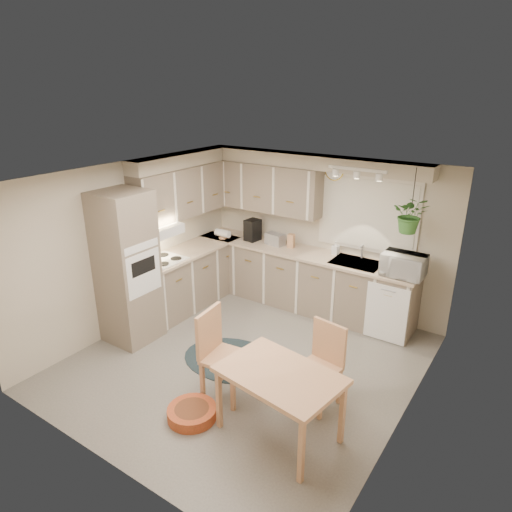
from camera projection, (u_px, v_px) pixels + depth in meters
The scene contains 35 objects.
floor at pixel (246, 361), 5.90m from camera, with size 4.20×4.20×0.00m, color slate.
ceiling at pixel (244, 177), 5.05m from camera, with size 4.20×4.20×0.00m, color white.
wall_back at pixel (323, 232), 7.10m from camera, with size 4.00×0.04×2.40m, color #C0B49E.
wall_front at pixel (101, 358), 3.85m from camera, with size 4.00×0.04×2.40m, color #C0B49E.
wall_left at pixel (131, 245), 6.52m from camera, with size 0.04×4.20×2.40m, color #C0B49E.
wall_right at pixel (413, 322), 4.43m from camera, with size 0.04×4.20×2.40m, color #C0B49E.
base_cab_left at pixel (190, 278), 7.31m from camera, with size 0.60×1.85×0.90m, color #7D6D5E.
base_cab_back at pixel (300, 280), 7.24m from camera, with size 3.60×0.60×0.90m, color #7D6D5E.
counter_left at pixel (189, 251), 7.14m from camera, with size 0.64×1.89×0.04m, color tan.
counter_back at pixel (301, 252), 7.07m from camera, with size 3.64×0.64×0.04m, color tan.
oven_stack at pixel (127, 268), 6.11m from camera, with size 0.65×0.65×2.10m, color #7D6D5E.
wall_oven_face at pixel (144, 273), 5.95m from camera, with size 0.02×0.56×0.58m, color white.
upper_cab_left at pixel (185, 191), 6.98m from camera, with size 0.35×2.00×0.75m, color #7D6D5E.
upper_cab_back at pixel (263, 187), 7.27m from camera, with size 2.00×0.35×0.75m, color #7D6D5E.
soffit_left at pixel (182, 160), 6.83m from camera, with size 0.30×2.00×0.20m, color #C0B49E.
soffit_back at pixel (310, 161), 6.70m from camera, with size 3.60×0.30×0.20m, color #C0B49E.
cooktop at pixel (163, 260), 6.68m from camera, with size 0.52×0.58×0.02m, color white.
range_hood at pixel (160, 230), 6.53m from camera, with size 0.40×0.60×0.14m, color white.
window_blinds at pixel (367, 215), 6.57m from camera, with size 1.40×0.02×1.00m, color white.
window_frame at pixel (367, 214), 6.58m from camera, with size 1.50×0.02×1.10m, color beige.
sink at pixel (356, 265), 6.61m from camera, with size 0.70×0.48×0.10m, color #A1A3A9.
dishwasher_front at pixel (386, 314), 6.22m from camera, with size 0.58×0.01×0.83m, color white.
track_light_bar at pixel (357, 169), 5.91m from camera, with size 0.80×0.04×0.04m, color white.
wall_clock at pixel (335, 171), 6.65m from camera, with size 0.30×0.30×0.03m, color #E4C550.
dining_table at pixel (279, 404), 4.56m from camera, with size 1.17×0.78×0.74m, color tan.
chair_left at pixel (226, 356), 5.10m from camera, with size 0.49×0.49×1.04m, color tan.
chair_back at pixel (318, 367), 4.97m from camera, with size 0.44×0.44×0.94m, color tan.
braided_rug at pixel (232, 359), 5.93m from camera, with size 1.32×0.99×0.01m, color black.
pet_bed at pixel (192, 413), 4.89m from camera, with size 0.53×0.53×0.12m, color #C43D27.
microwave at pixel (404, 263), 6.09m from camera, with size 0.56×0.31×0.38m, color white.
soap_bottle at pixel (335, 251), 6.90m from camera, with size 0.09×0.21×0.10m, color white.
hanging_plant at pixel (410, 219), 5.86m from camera, with size 0.44×0.49×0.38m, color #366F2C.
coffee_maker at pixel (253, 230), 7.49m from camera, with size 0.20×0.24×0.35m, color black.
toaster at pixel (275, 239), 7.31m from camera, with size 0.30×0.17×0.18m, color #A1A3A9.
knife_block at pixel (291, 241), 7.18m from camera, with size 0.10×0.10×0.22m, color tan.
Camera 1 is at (2.93, -4.10, 3.37)m, focal length 32.00 mm.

